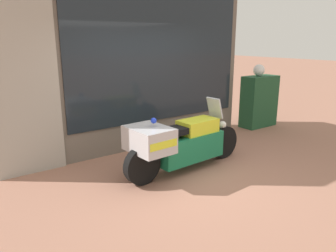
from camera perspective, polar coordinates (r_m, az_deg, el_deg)
ground_plane at (r=5.43m, az=5.40°, el=-8.82°), size 60.00×60.00×0.00m
shop_building at (r=6.38m, az=-9.50°, el=13.16°), size 5.32×0.55×3.99m
window_display at (r=7.07m, az=-2.60°, el=1.16°), size 3.79×0.30×2.11m
paramedic_motorcycle at (r=5.41m, az=1.80°, el=-2.89°), size 2.47×0.76×1.18m
utility_cabinet at (r=8.63m, az=15.57°, el=4.15°), size 0.96×0.45×1.28m
white_helmet at (r=8.53m, az=15.55°, el=9.36°), size 0.28×0.28×0.28m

